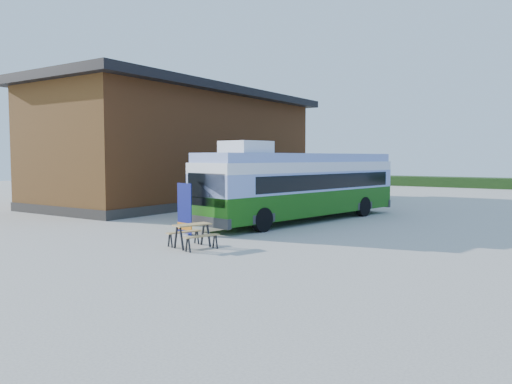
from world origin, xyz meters
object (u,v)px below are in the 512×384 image
Objects in this scene: bus at (302,184)px; person_b at (191,202)px; banner at (185,214)px; picnic_table at (192,230)px; person_a at (321,196)px; slurry_tanker at (364,183)px.

person_b is (-5.11, -2.19, -0.99)m from bus.
banner is 2.97m from picnic_table.
picnic_table is 12.51m from person_a.
picnic_table is (0.40, -8.38, -1.17)m from bus.
bus is 8.47m from picnic_table.
person_a is at bearing 96.20° from banner.
slurry_tanker is (0.08, 18.45, 0.38)m from banner.
person_b is at bearing -146.21° from bus.
bus is 6.10× the size of banner.
person_b is (-5.51, 6.18, 0.19)m from picnic_table.
picnic_table is 1.09× the size of person_b.
slurry_tanker reaches higher than picnic_table.
slurry_tanker reaches higher than person_a.
bus reaches higher than person_b.
picnic_table is (2.17, -2.02, -0.23)m from banner.
picnic_table is 20.59m from slurry_tanker.
banner is 18.45m from slurry_tanker.
person_b is 0.28× the size of slurry_tanker.
bus is at bearing 165.73° from person_b.
picnic_table is 8.28m from person_b.
bus is 4.26m from person_a.
bus is at bearing -95.06° from slurry_tanker.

